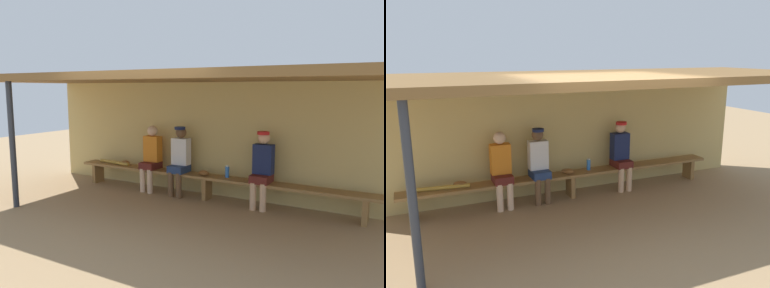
% 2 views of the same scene
% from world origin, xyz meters
% --- Properties ---
extents(ground_plane, '(24.00, 24.00, 0.00)m').
position_xyz_m(ground_plane, '(0.00, 0.00, 0.00)').
color(ground_plane, '#9E7F59').
extents(back_wall, '(8.00, 0.20, 2.20)m').
position_xyz_m(back_wall, '(0.00, 2.00, 1.10)').
color(back_wall, tan).
rests_on(back_wall, ground).
extents(dugout_roof, '(8.00, 2.80, 0.12)m').
position_xyz_m(dugout_roof, '(0.00, 0.70, 2.26)').
color(dugout_roof, brown).
rests_on(dugout_roof, back_wall).
extents(support_post, '(0.10, 0.10, 2.20)m').
position_xyz_m(support_post, '(-2.71, -0.55, 1.10)').
color(support_post, '#2D333D').
rests_on(support_post, ground).
extents(bench, '(6.00, 0.36, 0.46)m').
position_xyz_m(bench, '(0.00, 1.55, 0.39)').
color(bench, olive).
rests_on(bench, ground).
extents(player_shirtless_tan, '(0.34, 0.42, 1.34)m').
position_xyz_m(player_shirtless_tan, '(-0.61, 1.55, 0.75)').
color(player_shirtless_tan, navy).
rests_on(player_shirtless_tan, ground).
extents(player_with_sunglasses, '(0.34, 0.42, 1.34)m').
position_xyz_m(player_with_sunglasses, '(-1.29, 1.55, 0.73)').
color(player_with_sunglasses, '#591E19').
rests_on(player_with_sunglasses, ground).
extents(player_in_red, '(0.34, 0.42, 1.34)m').
position_xyz_m(player_in_red, '(1.07, 1.55, 0.75)').
color(player_in_red, '#591E19').
rests_on(player_in_red, ground).
extents(water_bottle_orange, '(0.07, 0.07, 0.22)m').
position_xyz_m(water_bottle_orange, '(0.39, 1.59, 0.57)').
color(water_bottle_orange, blue).
rests_on(water_bottle_orange, bench).
extents(baseball_glove_dark_brown, '(0.29, 0.28, 0.09)m').
position_xyz_m(baseball_glove_dark_brown, '(-0.06, 1.54, 0.51)').
color(baseball_glove_dark_brown, brown).
rests_on(baseball_glove_dark_brown, bench).
extents(baseball_glove_tan, '(0.29, 0.26, 0.09)m').
position_xyz_m(baseball_glove_tan, '(-1.98, 1.58, 0.51)').
color(baseball_glove_tan, brown).
rests_on(baseball_glove_tan, bench).
extents(baseball_bat, '(0.87, 0.16, 0.07)m').
position_xyz_m(baseball_bat, '(-2.27, 1.55, 0.49)').
color(baseball_bat, '#B28C33').
rests_on(baseball_bat, bench).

